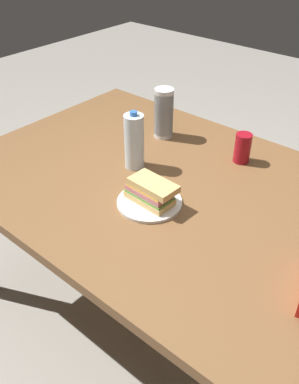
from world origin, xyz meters
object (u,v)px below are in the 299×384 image
at_px(sandwich, 151,192).
at_px(water_bottle_tall, 134,141).
at_px(paper_plate, 150,202).
at_px(dining_table, 188,209).
at_px(soda_can_red, 242,148).
at_px(plastic_cup_stack, 164,113).

xyz_separation_m(sandwich, water_bottle_tall, (-0.21, 0.15, 0.06)).
relative_size(paper_plate, sandwich, 1.23).
bearing_deg(water_bottle_tall, dining_table, -2.10).
height_order(dining_table, soda_can_red, soda_can_red).
distance_m(sandwich, plastic_cup_stack, 0.52).
bearing_deg(paper_plate, water_bottle_tall, 143.88).
bearing_deg(dining_table, soda_can_red, 85.59).
height_order(sandwich, soda_can_red, soda_can_red).
distance_m(paper_plate, water_bottle_tall, 0.28).
height_order(soda_can_red, water_bottle_tall, water_bottle_tall).
xyz_separation_m(sandwich, soda_can_red, (0.09, 0.46, 0.01)).
relative_size(sandwich, plastic_cup_stack, 0.84).
distance_m(dining_table, soda_can_red, 0.35).
bearing_deg(dining_table, sandwich, -115.93).
relative_size(sandwich, soda_can_red, 1.53).
distance_m(paper_plate, soda_can_red, 0.47).
xyz_separation_m(dining_table, plastic_cup_stack, (-0.35, 0.28, 0.18)).
height_order(soda_can_red, plastic_cup_stack, plastic_cup_stack).
bearing_deg(plastic_cup_stack, water_bottle_tall, -74.70).
xyz_separation_m(dining_table, sandwich, (-0.07, -0.14, 0.13)).
bearing_deg(water_bottle_tall, soda_can_red, 45.59).
distance_m(dining_table, water_bottle_tall, 0.33).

